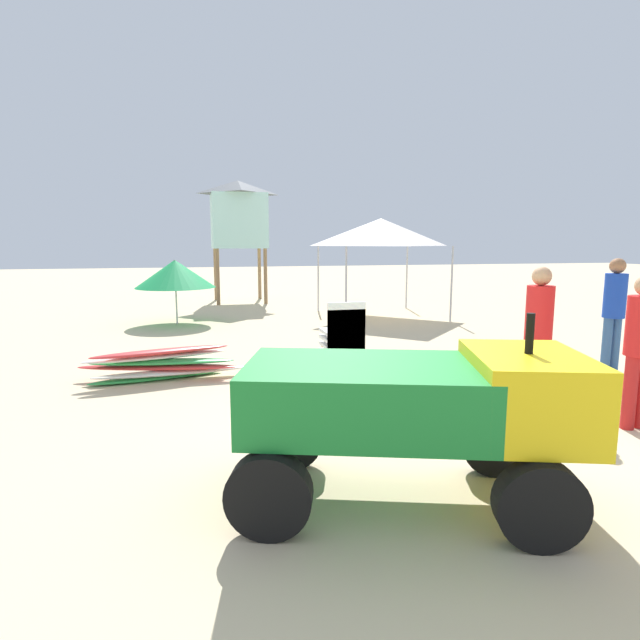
% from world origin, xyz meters
% --- Properties ---
extents(ground, '(80.00, 80.00, 0.00)m').
position_xyz_m(ground, '(0.00, 0.00, 0.00)').
color(ground, beige).
extents(utility_cart, '(2.79, 1.97, 1.50)m').
position_xyz_m(utility_cart, '(-0.48, -0.76, 0.78)').
color(utility_cart, '#197A2D').
rests_on(utility_cart, ground).
extents(stacked_plastic_chairs, '(0.48, 0.48, 1.29)m').
position_xyz_m(stacked_plastic_chairs, '(-0.27, 1.85, 0.74)').
color(stacked_plastic_chairs, white).
rests_on(stacked_plastic_chairs, ground).
extents(surfboard_pile, '(2.52, 0.79, 0.48)m').
position_xyz_m(surfboard_pile, '(-2.59, 3.44, 0.24)').
color(surfboard_pile, green).
rests_on(surfboard_pile, ground).
extents(lifeguard_near_left, '(0.32, 0.32, 1.78)m').
position_xyz_m(lifeguard_near_left, '(4.21, 2.26, 1.03)').
color(lifeguard_near_left, '#33598C').
rests_on(lifeguard_near_left, ground).
extents(lifeguard_near_right, '(0.32, 0.32, 1.73)m').
position_xyz_m(lifeguard_near_right, '(1.94, 1.04, 1.00)').
color(lifeguard_near_right, black).
rests_on(lifeguard_near_right, ground).
extents(popup_canopy, '(2.88, 2.88, 2.68)m').
position_xyz_m(popup_canopy, '(2.92, 9.00, 2.30)').
color(popup_canopy, '#B2B2B7').
rests_on(popup_canopy, ground).
extents(lifeguard_tower, '(1.98, 1.98, 4.09)m').
position_xyz_m(lifeguard_tower, '(-0.54, 13.41, 2.97)').
color(lifeguard_tower, olive).
rests_on(lifeguard_tower, ground).
extents(beach_umbrella_left, '(1.96, 1.96, 1.60)m').
position_xyz_m(beach_umbrella_left, '(-2.53, 8.90, 1.26)').
color(beach_umbrella_left, beige).
rests_on(beach_umbrella_left, ground).
extents(traffic_cone_near, '(0.38, 0.38, 0.54)m').
position_xyz_m(traffic_cone_near, '(-0.11, 3.41, 0.27)').
color(traffic_cone_near, orange).
rests_on(traffic_cone_near, ground).
extents(traffic_cone_far, '(0.38, 0.38, 0.55)m').
position_xyz_m(traffic_cone_far, '(3.48, 1.11, 0.27)').
color(traffic_cone_far, orange).
rests_on(traffic_cone_far, ground).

